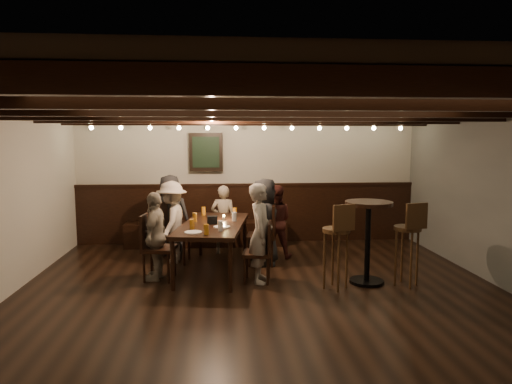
{
  "coord_description": "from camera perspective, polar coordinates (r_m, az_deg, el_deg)",
  "views": [
    {
      "loc": [
        -0.54,
        -5.26,
        2.02
      ],
      "look_at": [
        -0.02,
        1.3,
        1.23
      ],
      "focal_mm": 32.0,
      "sensor_mm": 36.0,
      "label": 1
    }
  ],
  "objects": [
    {
      "name": "room",
      "position": [
        7.54,
        -2.56,
        -0.41
      ],
      "size": [
        7.0,
        7.0,
        7.0
      ],
      "color": "black",
      "rests_on": "ground"
    },
    {
      "name": "dining_table",
      "position": [
        6.92,
        -5.39,
        -4.41
      ],
      "size": [
        1.19,
        2.09,
        0.74
      ],
      "rotation": [
        0.0,
        0.0,
        -0.16
      ],
      "color": "black",
      "rests_on": "floor"
    },
    {
      "name": "chair_left_near",
      "position": [
        7.58,
        -10.18,
        -6.43
      ],
      "size": [
        0.51,
        0.51,
        0.98
      ],
      "rotation": [
        0.0,
        0.0,
        -1.73
      ],
      "color": "black",
      "rests_on": "floor"
    },
    {
      "name": "chair_left_far",
      "position": [
        6.74,
        -12.12,
        -8.24
      ],
      "size": [
        0.49,
        0.49,
        0.94
      ],
      "rotation": [
        0.0,
        0.0,
        -1.73
      ],
      "color": "black",
      "rests_on": "floor"
    },
    {
      "name": "chair_right_near",
      "position": [
        7.35,
        0.83,
        -6.75
      ],
      "size": [
        0.51,
        0.51,
        0.97
      ],
      "rotation": [
        0.0,
        0.0,
        1.41
      ],
      "color": "black",
      "rests_on": "floor"
    },
    {
      "name": "chair_right_far",
      "position": [
        6.49,
        0.29,
        -8.92
      ],
      "size": [
        0.45,
        0.45,
        0.85
      ],
      "rotation": [
        0.0,
        0.0,
        1.41
      ],
      "color": "black",
      "rests_on": "floor"
    },
    {
      "name": "person_bench_left",
      "position": [
        7.97,
        -10.68,
        -2.86
      ],
      "size": [
        0.74,
        0.54,
        1.39
      ],
      "primitive_type": "imported",
      "rotation": [
        0.0,
        0.0,
        2.98
      ],
      "color": "#252427",
      "rests_on": "floor"
    },
    {
      "name": "person_bench_centre",
      "position": [
        7.95,
        -4.09,
        -3.47
      ],
      "size": [
        0.48,
        0.35,
        1.21
      ],
      "primitive_type": "imported",
      "rotation": [
        0.0,
        0.0,
        2.98
      ],
      "color": "gray",
      "rests_on": "floor"
    },
    {
      "name": "person_bench_right",
      "position": [
        7.72,
        2.38,
        -3.68
      ],
      "size": [
        0.67,
        0.56,
        1.23
      ],
      "primitive_type": "imported",
      "rotation": [
        0.0,
        0.0,
        2.98
      ],
      "color": "#50211B",
      "rests_on": "floor"
    },
    {
      "name": "person_left_near",
      "position": [
        7.51,
        -10.46,
        -3.71
      ],
      "size": [
        0.62,
        0.93,
        1.33
      ],
      "primitive_type": "imported",
      "rotation": [
        0.0,
        0.0,
        -1.73
      ],
      "color": "#B6A79A",
      "rests_on": "floor"
    },
    {
      "name": "person_left_far",
      "position": [
        6.67,
        -12.45,
        -5.38
      ],
      "size": [
        0.42,
        0.78,
        1.26
      ],
      "primitive_type": "imported",
      "rotation": [
        0.0,
        0.0,
        -1.73
      ],
      "color": "#A09280",
      "rests_on": "floor"
    },
    {
      "name": "person_right_near",
      "position": [
        7.27,
        1.06,
        -3.74
      ],
      "size": [
        0.54,
        0.73,
        1.38
      ],
      "primitive_type": "imported",
      "rotation": [
        0.0,
        0.0,
        1.41
      ],
      "color": "black",
      "rests_on": "floor"
    },
    {
      "name": "person_right_far",
      "position": [
        6.38,
        0.58,
        -5.15
      ],
      "size": [
        0.41,
        0.55,
        1.4
      ],
      "primitive_type": "imported",
      "rotation": [
        0.0,
        0.0,
        1.41
      ],
      "color": "gray",
      "rests_on": "floor"
    },
    {
      "name": "pint_a",
      "position": [
        7.62,
        -6.58,
        -2.38
      ],
      "size": [
        0.07,
        0.07,
        0.14
      ],
      "primitive_type": "cylinder",
      "color": "#BF7219",
      "rests_on": "dining_table"
    },
    {
      "name": "pint_b",
      "position": [
        7.49,
        -2.67,
        -2.5
      ],
      "size": [
        0.07,
        0.07,
        0.14
      ],
      "primitive_type": "cylinder",
      "color": "#BF7219",
      "rests_on": "dining_table"
    },
    {
      "name": "pint_c",
      "position": [
        7.04,
        -7.67,
        -3.15
      ],
      "size": [
        0.07,
        0.07,
        0.14
      ],
      "primitive_type": "cylinder",
      "color": "#BF7219",
      "rests_on": "dining_table"
    },
    {
      "name": "pint_d",
      "position": [
        7.04,
        -2.72,
        -3.1
      ],
      "size": [
        0.07,
        0.07,
        0.14
      ],
      "primitive_type": "cylinder",
      "color": "silver",
      "rests_on": "dining_table"
    },
    {
      "name": "pint_e",
      "position": [
        6.5,
        -8.0,
        -4.0
      ],
      "size": [
        0.07,
        0.07,
        0.14
      ],
      "primitive_type": "cylinder",
      "color": "#BF7219",
      "rests_on": "dining_table"
    },
    {
      "name": "pint_f",
      "position": [
        6.33,
        -4.47,
        -4.25
      ],
      "size": [
        0.07,
        0.07,
        0.14
      ],
      "primitive_type": "cylinder",
      "color": "silver",
      "rests_on": "dining_table"
    },
    {
      "name": "pint_g",
      "position": [
        6.11,
        -6.23,
        -4.67
      ],
      "size": [
        0.07,
        0.07,
        0.14
      ],
      "primitive_type": "cylinder",
      "color": "#BF7219",
      "rests_on": "dining_table"
    },
    {
      "name": "plate_near",
      "position": [
        6.26,
        -7.86,
        -5.0
      ],
      "size": [
        0.24,
        0.24,
        0.01
      ],
      "primitive_type": "cylinder",
      "color": "white",
      "rests_on": "dining_table"
    },
    {
      "name": "plate_far",
      "position": [
        6.58,
        -4.3,
        -4.37
      ],
      "size": [
        0.24,
        0.24,
        0.01
      ],
      "primitive_type": "cylinder",
      "color": "white",
      "rests_on": "dining_table"
    },
    {
      "name": "condiment_caddy",
      "position": [
        6.84,
        -5.48,
        -3.5
      ],
      "size": [
        0.15,
        0.1,
        0.12
      ],
      "primitive_type": "cube",
      "color": "black",
      "rests_on": "dining_table"
    },
    {
      "name": "candle",
      "position": [
        7.17,
        -4.04,
        -3.29
      ],
      "size": [
        0.05,
        0.05,
        0.05
      ],
      "primitive_type": "cylinder",
      "color": "beige",
      "rests_on": "dining_table"
    },
    {
      "name": "high_top_table",
      "position": [
        6.5,
        13.83,
        -4.61
      ],
      "size": [
        0.65,
        0.65,
        1.15
      ],
      "color": "black",
      "rests_on": "floor"
    },
    {
      "name": "bar_stool_left",
      "position": [
        6.24,
        9.96,
        -8.02
      ],
      "size": [
        0.4,
        0.42,
        1.17
      ],
      "rotation": [
        0.0,
        0.0,
        0.33
      ],
      "color": "#352011",
      "rests_on": "floor"
    },
    {
      "name": "bar_stool_right",
      "position": [
        6.6,
        18.35,
        -7.45
      ],
      "size": [
        0.39,
        0.41,
        1.17
      ],
      "rotation": [
        0.0,
        0.0,
        0.25
      ],
      "color": "#352011",
      "rests_on": "floor"
    }
  ]
}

